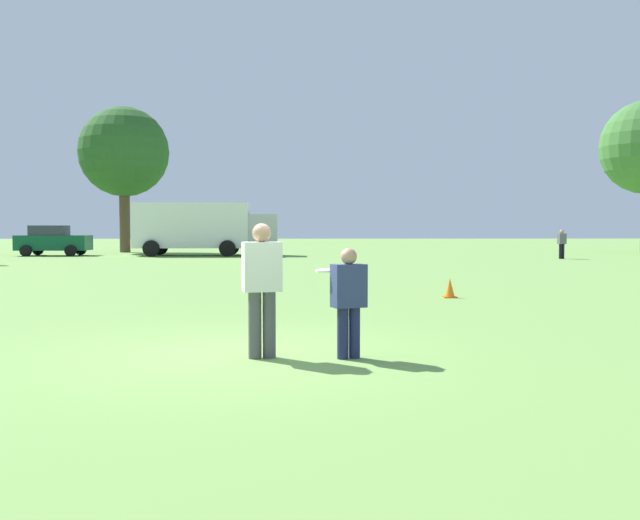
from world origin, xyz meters
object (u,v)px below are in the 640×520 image
(frisbee, at_px, (325,270))
(traffic_cone, at_px, (450,288))
(player_thrower, at_px, (262,282))
(parked_car_center, at_px, (53,240))
(player_defender, at_px, (349,297))
(bystander_sideline_watcher, at_px, (562,242))
(box_truck, at_px, (203,227))

(frisbee, relative_size, traffic_cone, 0.57)
(player_thrower, xyz_separation_m, frisbee, (0.85, 0.15, 0.15))
(player_thrower, distance_m, frisbee, 0.88)
(frisbee, bearing_deg, parked_car_center, 114.57)
(player_thrower, relative_size, frisbee, 6.65)
(player_defender, xyz_separation_m, traffic_cone, (3.03, 8.07, -0.60))
(traffic_cone, relative_size, bystander_sideline_watcher, 0.30)
(frisbee, xyz_separation_m, traffic_cone, (3.34, 7.86, -0.94))
(frisbee, height_order, bystander_sideline_watcher, bystander_sideline_watcher)
(player_thrower, bearing_deg, player_defender, -2.86)
(player_thrower, height_order, bystander_sideline_watcher, player_thrower)
(player_thrower, height_order, parked_car_center, parked_car_center)
(traffic_cone, bearing_deg, bystander_sideline_watcher, 63.44)
(player_defender, bearing_deg, bystander_sideline_watcher, 65.05)
(traffic_cone, height_order, bystander_sideline_watcher, bystander_sideline_watcher)
(bystander_sideline_watcher, bearing_deg, player_thrower, -116.86)
(player_defender, xyz_separation_m, box_truck, (-6.62, 33.62, 0.93))
(box_truck, bearing_deg, frisbee, -79.30)
(frisbee, bearing_deg, bystander_sideline_watcher, 64.38)
(box_truck, bearing_deg, traffic_cone, -69.30)
(frisbee, xyz_separation_m, box_truck, (-6.31, 33.41, 0.58))
(parked_car_center, xyz_separation_m, box_truck, (9.05, -0.20, 0.83))
(parked_car_center, relative_size, box_truck, 0.49)
(frisbee, distance_m, bystander_sideline_watcher, 31.88)
(parked_car_center, height_order, box_truck, box_truck)
(frisbee, bearing_deg, box_truck, 100.70)
(player_thrower, height_order, box_truck, box_truck)
(player_defender, height_order, traffic_cone, player_defender)
(box_truck, xyz_separation_m, bystander_sideline_watcher, (20.09, -4.67, -0.85))
(player_thrower, distance_m, traffic_cone, 9.08)
(player_defender, distance_m, bystander_sideline_watcher, 31.93)
(traffic_cone, xyz_separation_m, box_truck, (-9.65, 25.55, 1.52))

